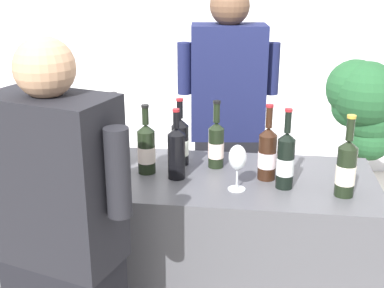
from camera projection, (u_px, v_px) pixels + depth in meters
wall_back at (222, 19)px, 4.63m from camera, size 8.00×0.10×2.80m
counter at (177, 262)px, 2.50m from camera, size 1.82×0.66×0.94m
wine_bottle_0 at (106, 152)px, 2.29m from camera, size 0.08×0.08×0.33m
wine_bottle_1 at (116, 137)px, 2.46m from camera, size 0.08×0.08×0.35m
wine_bottle_2 at (74, 152)px, 2.30m from camera, size 0.08×0.08×0.32m
wine_bottle_3 at (147, 148)px, 2.33m from camera, size 0.08×0.08×0.33m
wine_bottle_4 at (180, 142)px, 2.43m from camera, size 0.08×0.08×0.33m
wine_bottle_5 at (267, 153)px, 2.26m from camera, size 0.08×0.08×0.35m
wine_bottle_6 at (32, 140)px, 2.45m from camera, size 0.08×0.08×0.32m
wine_bottle_7 at (346, 168)px, 2.09m from camera, size 0.08×0.08×0.35m
wine_bottle_8 at (286, 160)px, 2.16m from camera, size 0.08×0.08×0.35m
wine_bottle_9 at (216, 144)px, 2.40m from camera, size 0.08×0.08×0.33m
wine_bottle_10 at (176, 152)px, 2.26m from camera, size 0.08×0.08×0.32m
wine_glass at (237, 159)px, 2.14m from camera, size 0.08×0.08×0.20m
ice_bucket at (21, 159)px, 2.25m from camera, size 0.24×0.24×0.20m
person_server at (226, 142)px, 3.01m from camera, size 0.57×0.29×1.76m
person_guest at (64, 273)px, 1.83m from camera, size 0.56×0.35×1.65m
potted_shrub at (364, 115)px, 3.52m from camera, size 0.56×0.54×1.26m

